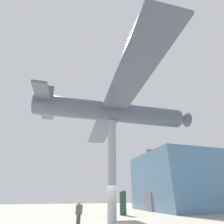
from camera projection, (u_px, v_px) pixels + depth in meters
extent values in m
cube|color=slate|center=(186.00, 181.00, 26.29)|extent=(11.55, 13.15, 7.63)
cube|color=slate|center=(182.00, 154.00, 28.08)|extent=(0.36, 12.50, 0.60)
cube|color=slate|center=(148.00, 202.00, 23.38)|extent=(1.80, 0.12, 2.30)
cylinder|color=#999EA3|center=(112.00, 167.00, 13.15)|extent=(0.63, 0.63, 7.58)
cylinder|color=#4C5666|center=(112.00, 112.00, 15.16)|extent=(2.45, 12.83, 1.65)
cube|color=#4C5666|center=(112.00, 112.00, 15.16)|extent=(19.41, 3.31, 0.18)
cube|color=#4C5666|center=(44.00, 104.00, 14.04)|extent=(6.23, 1.39, 0.18)
cube|color=#4C5666|center=(46.00, 94.00, 14.42)|extent=(0.25, 1.11, 1.66)
cone|color=#4C5666|center=(182.00, 119.00, 16.60)|extent=(1.47, 1.12, 1.41)
sphere|color=black|center=(189.00, 120.00, 16.74)|extent=(0.44, 0.44, 0.44)
cylinder|color=#4C4238|center=(77.00, 221.00, 11.06)|extent=(0.14, 0.14, 0.75)
cylinder|color=#4C4238|center=(79.00, 221.00, 11.20)|extent=(0.14, 0.14, 0.75)
cube|color=#4C5156|center=(79.00, 209.00, 11.42)|extent=(0.43, 0.45, 0.58)
sphere|color=tan|center=(80.00, 202.00, 11.59)|extent=(0.23, 0.23, 0.23)
cylinder|color=#234733|center=(123.00, 203.00, 18.90)|extent=(0.71, 0.71, 2.28)
cone|color=#2D2D33|center=(123.00, 191.00, 19.43)|extent=(0.81, 0.81, 0.18)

